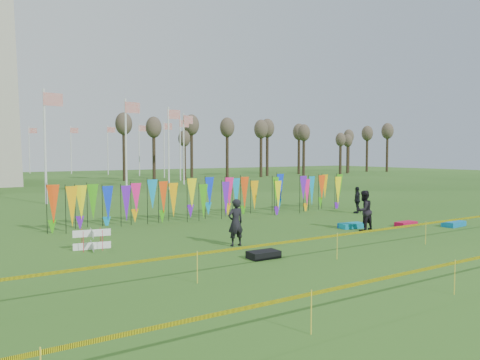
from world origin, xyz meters
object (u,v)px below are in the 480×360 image
kite_bag_blue (349,226)px  kite_bag_teal (454,224)px  person_left (236,223)px  kite_bag_turquoise (352,226)px  person_right (357,200)px  kite_bag_black (264,255)px  box_kite (92,240)px  kite_bag_red (406,224)px  person_mid (364,211)px

kite_bag_blue → kite_bag_teal: bearing=-27.6°
person_left → kite_bag_turquoise: 7.01m
person_right → kite_bag_black: bearing=0.1°
kite_bag_turquoise → kite_bag_black: (-7.25, -2.88, 0.00)m
box_kite → kite_bag_blue: 11.83m
box_kite → kite_bag_red: size_ratio=0.66×
person_right → kite_bag_red: person_right is taller
person_mid → kite_bag_red: 2.93m
person_mid → box_kite: bearing=-14.2°
kite_bag_blue → kite_bag_teal: (4.65, -2.43, 0.02)m
kite_bag_red → kite_bag_black: (-9.96, -1.88, 0.02)m
person_right → kite_bag_turquoise: (-4.35, -3.72, -0.67)m
kite_bag_black → kite_bag_teal: size_ratio=0.83×
person_mid → kite_bag_black: size_ratio=1.74×
box_kite → kite_bag_teal: (16.37, -4.03, -0.26)m
box_kite → kite_bag_red: 14.75m
kite_bag_turquoise → box_kite: bearing=171.8°
person_right → kite_bag_teal: size_ratio=1.23×
person_mid → kite_bag_blue: bearing=-93.4°
person_right → person_left: bearing=-8.6°
person_right → kite_bag_red: 5.05m
person_left → kite_bag_turquoise: bearing=-174.4°
box_kite → person_mid: bearing=-12.2°
person_mid → kite_bag_turquoise: 1.17m
person_left → person_right: (11.29, 4.32, -0.12)m
person_right → kite_bag_black: (-11.60, -6.60, -0.66)m
kite_bag_blue → person_left: bearing=-174.2°
person_left → kite_bag_turquoise: size_ratio=1.50×
person_left → person_right: 12.09m
person_mid → kite_bag_black: 7.49m
kite_bag_red → kite_bag_blue: bearing=158.5°
person_right → kite_bag_teal: person_right is taller
kite_bag_blue → kite_bag_black: size_ratio=0.94×
person_mid → kite_bag_blue: (0.02, 0.93, -0.83)m
kite_bag_red → kite_bag_turquoise: bearing=159.6°
person_left → kite_bag_black: size_ratio=1.70×
kite_bag_turquoise → kite_bag_teal: (4.58, -2.34, 0.00)m
person_left → box_kite: bearing=-24.7°
person_left → kite_bag_red: bearing=178.2°
person_mid → kite_bag_black: person_mid is taller
person_mid → kite_bag_teal: bearing=160.2°
box_kite → person_left: 5.39m
person_left → person_right: bearing=-158.5°
kite_bag_red → person_mid: bearing=176.6°
person_right → person_mid: bearing=16.2°
kite_bag_turquoise → kite_bag_blue: bearing=127.9°
kite_bag_teal → person_mid: bearing=162.2°
person_left → kite_bag_teal: (11.52, -1.74, -0.79)m
person_right → kite_bag_teal: 6.10m
person_mid → kite_bag_red: size_ratio=1.60×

